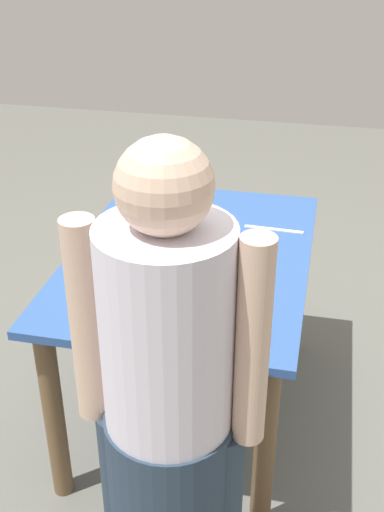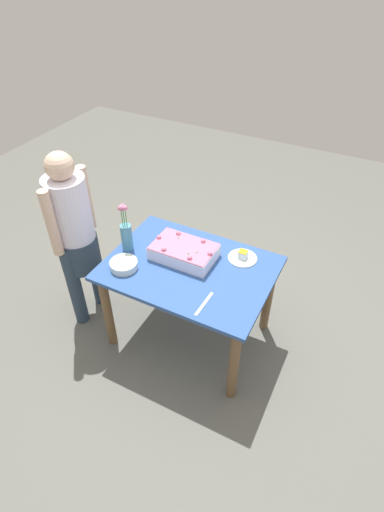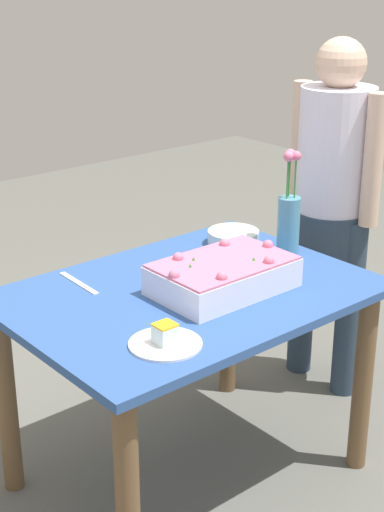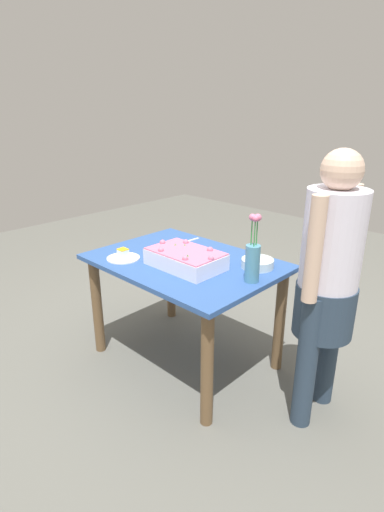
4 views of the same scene
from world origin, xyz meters
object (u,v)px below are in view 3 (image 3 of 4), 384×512
object	(u,v)px
fruit_bowl	(233,237)
person_standing	(332,196)
serving_plate_with_slice	(165,340)
sheet_cake	(223,275)
flower_vase	(289,218)
cake_knife	(79,283)

from	to	relation	value
fruit_bowl	person_standing	world-z (taller)	person_standing
fruit_bowl	person_standing	distance (m)	0.50
serving_plate_with_slice	person_standing	distance (m)	1.27
sheet_cake	serving_plate_with_slice	xyz separation A→B (m)	(0.39, 0.18, -0.04)
flower_vase	person_standing	distance (m)	0.41
serving_plate_with_slice	fruit_bowl	distance (m)	0.86
cake_knife	flower_vase	size ratio (longest dim) A/B	0.59
cake_knife	sheet_cake	bearing A→B (deg)	-134.28
cake_knife	flower_vase	world-z (taller)	flower_vase
sheet_cake	fruit_bowl	xyz separation A→B (m)	(-0.32, -0.30, -0.03)
sheet_cake	fruit_bowl	distance (m)	0.44
sheet_cake	serving_plate_with_slice	world-z (taller)	sheet_cake
cake_knife	person_standing	xyz separation A→B (m)	(-1.15, 0.13, 0.11)
sheet_cake	flower_vase	world-z (taller)	flower_vase
sheet_cake	fruit_bowl	bearing A→B (deg)	-137.53
sheet_cake	person_standing	world-z (taller)	person_standing
fruit_bowl	person_standing	bearing A→B (deg)	171.56
fruit_bowl	person_standing	xyz separation A→B (m)	(-0.48, 0.07, 0.08)
serving_plate_with_slice	flower_vase	bearing A→B (deg)	-160.47
flower_vase	person_standing	bearing A→B (deg)	-162.73
cake_knife	person_standing	distance (m)	1.16
serving_plate_with_slice	cake_knife	distance (m)	0.54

